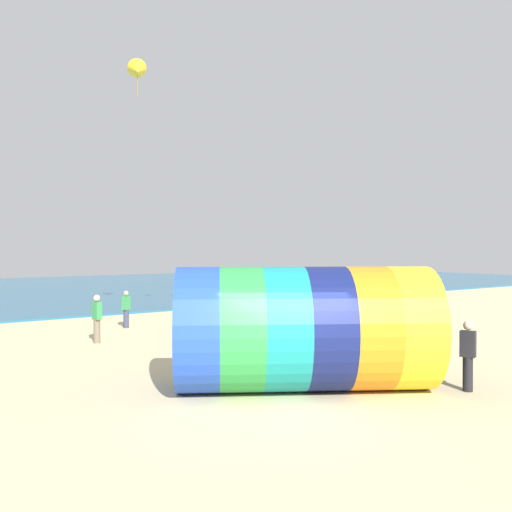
{
  "coord_description": "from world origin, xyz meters",
  "views": [
    {
      "loc": [
        -8.02,
        -9.79,
        3.51
      ],
      "look_at": [
        1.19,
        2.82,
        3.28
      ],
      "focal_mm": 40.0,
      "sensor_mm": 36.0,
      "label": 1
    }
  ],
  "objects_px": {
    "bystander_mid_beach": "(97,318)",
    "giant_inflatable_tube": "(305,328)",
    "kite_yellow_delta": "(137,70)",
    "kite_handler": "(468,355)",
    "bystander_near_water": "(126,309)"
  },
  "relations": [
    {
      "from": "kite_yellow_delta",
      "to": "bystander_near_water",
      "type": "distance_m",
      "value": 11.41
    },
    {
      "from": "bystander_mid_beach",
      "to": "giant_inflatable_tube",
      "type": "bearing_deg",
      "value": -80.45
    },
    {
      "from": "bystander_mid_beach",
      "to": "bystander_near_water",
      "type": "bearing_deg",
      "value": 51.6
    },
    {
      "from": "kite_handler",
      "to": "kite_yellow_delta",
      "type": "bearing_deg",
      "value": 92.83
    },
    {
      "from": "giant_inflatable_tube",
      "to": "bystander_mid_beach",
      "type": "bearing_deg",
      "value": 99.55
    },
    {
      "from": "bystander_near_water",
      "to": "bystander_mid_beach",
      "type": "height_order",
      "value": "bystander_mid_beach"
    },
    {
      "from": "kite_yellow_delta",
      "to": "bystander_mid_beach",
      "type": "bearing_deg",
      "value": -127.93
    },
    {
      "from": "giant_inflatable_tube",
      "to": "bystander_near_water",
      "type": "distance_m",
      "value": 12.93
    },
    {
      "from": "giant_inflatable_tube",
      "to": "bystander_mid_beach",
      "type": "distance_m",
      "value": 9.89
    },
    {
      "from": "giant_inflatable_tube",
      "to": "kite_yellow_delta",
      "type": "relative_size",
      "value": 3.71
    },
    {
      "from": "kite_handler",
      "to": "kite_yellow_delta",
      "type": "height_order",
      "value": "kite_yellow_delta"
    },
    {
      "from": "giant_inflatable_tube",
      "to": "bystander_near_water",
      "type": "xyz_separation_m",
      "value": [
        0.86,
        12.88,
        -0.7
      ]
    },
    {
      "from": "kite_handler",
      "to": "kite_yellow_delta",
      "type": "relative_size",
      "value": 0.93
    },
    {
      "from": "bystander_mid_beach",
      "to": "kite_handler",
      "type": "bearing_deg",
      "value": -68.66
    },
    {
      "from": "giant_inflatable_tube",
      "to": "kite_handler",
      "type": "distance_m",
      "value": 4.02
    }
  ]
}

